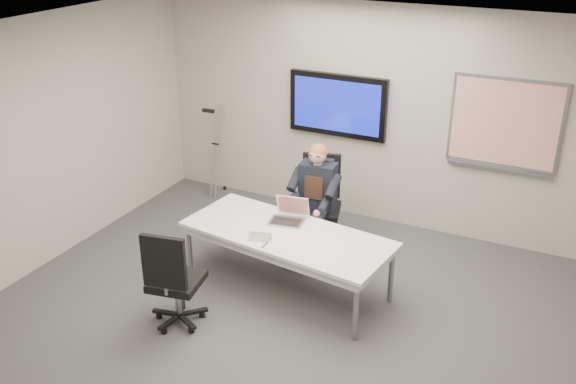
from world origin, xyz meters
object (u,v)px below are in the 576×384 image
at_px(office_chair_near, 176,295).
at_px(seated_person, 311,214).
at_px(laptop, 289,215).
at_px(office_chair_far, 319,219).
at_px(conference_table, 287,239).

xyz_separation_m(office_chair_near, seated_person, (0.62, 1.85, 0.21)).
bearing_deg(office_chair_near, laptop, -124.20).
xyz_separation_m(seated_person, laptop, (-0.04, -0.52, 0.21)).
bearing_deg(office_chair_far, seated_person, -103.45).
relative_size(conference_table, office_chair_far, 2.06).
bearing_deg(laptop, office_chair_near, -122.66).
relative_size(office_chair_far, seated_person, 0.84).
bearing_deg(seated_person, office_chair_far, 88.18).
distance_m(office_chair_far, laptop, 0.87).
xyz_separation_m(conference_table, office_chair_near, (-0.69, -1.07, -0.27)).
height_order(conference_table, office_chair_near, office_chair_near).
xyz_separation_m(conference_table, laptop, (-0.11, 0.27, 0.14)).
bearing_deg(office_chair_far, office_chair_near, -122.63).
distance_m(office_chair_near, seated_person, 1.97).
height_order(conference_table, office_chair_far, office_chair_far).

